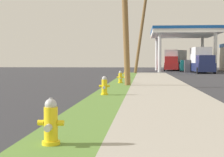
{
  "coord_description": "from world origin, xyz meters",
  "views": [
    {
      "loc": [
        2.05,
        -1.14,
        1.45
      ],
      "look_at": [
        0.73,
        14.14,
        0.7
      ],
      "focal_mm": 57.37,
      "sensor_mm": 36.0,
      "label": 1
    }
  ],
  "objects_px": {
    "fire_hydrant_third": "(120,78)",
    "truck_navy_on_apron": "(202,61)",
    "utility_pole_midground": "(125,2)",
    "truck_black_at_forecourt": "(178,61)",
    "fire_hydrant_fourth": "(126,74)",
    "car_teal_by_near_pump": "(186,66)",
    "utility_pole_background": "(141,31)",
    "fire_hydrant_nearest": "(51,124)",
    "truck_red_at_far_bay": "(171,61)",
    "fire_hydrant_second": "(104,87)",
    "fire_hydrant_fifth": "(128,71)"
  },
  "relations": [
    {
      "from": "fire_hydrant_third",
      "to": "truck_navy_on_apron",
      "type": "xyz_separation_m",
      "value": [
        8.43,
        22.51,
        1.04
      ]
    },
    {
      "from": "utility_pole_midground",
      "to": "truck_black_at_forecourt",
      "type": "relative_size",
      "value": 1.38
    },
    {
      "from": "fire_hydrant_fourth",
      "to": "utility_pole_midground",
      "type": "xyz_separation_m",
      "value": [
        0.38,
        -8.89,
        4.18
      ]
    },
    {
      "from": "fire_hydrant_third",
      "to": "car_teal_by_near_pump",
      "type": "relative_size",
      "value": 0.16
    },
    {
      "from": "car_teal_by_near_pump",
      "to": "utility_pole_background",
      "type": "bearing_deg",
      "value": -117.84
    },
    {
      "from": "fire_hydrant_nearest",
      "to": "truck_navy_on_apron",
      "type": "xyz_separation_m",
      "value": [
        8.52,
        38.53,
        1.04
      ]
    },
    {
      "from": "truck_red_at_far_bay",
      "to": "fire_hydrant_third",
      "type": "bearing_deg",
      "value": -99.63
    },
    {
      "from": "fire_hydrant_second",
      "to": "car_teal_by_near_pump",
      "type": "bearing_deg",
      "value": 78.46
    },
    {
      "from": "fire_hydrant_nearest",
      "to": "fire_hydrant_second",
      "type": "bearing_deg",
      "value": 90.33
    },
    {
      "from": "truck_red_at_far_bay",
      "to": "truck_black_at_forecourt",
      "type": "bearing_deg",
      "value": 67.5
    },
    {
      "from": "fire_hydrant_second",
      "to": "fire_hydrant_third",
      "type": "height_order",
      "value": "same"
    },
    {
      "from": "truck_black_at_forecourt",
      "to": "car_teal_by_near_pump",
      "type": "bearing_deg",
      "value": -86.54
    },
    {
      "from": "truck_navy_on_apron",
      "to": "car_teal_by_near_pump",
      "type": "bearing_deg",
      "value": 98.64
    },
    {
      "from": "utility_pole_midground",
      "to": "utility_pole_background",
      "type": "relative_size",
      "value": 0.99
    },
    {
      "from": "truck_black_at_forecourt",
      "to": "truck_navy_on_apron",
      "type": "height_order",
      "value": "same"
    },
    {
      "from": "fire_hydrant_third",
      "to": "truck_red_at_far_bay",
      "type": "distance_m",
      "value": 33.33
    },
    {
      "from": "truck_black_at_forecourt",
      "to": "truck_navy_on_apron",
      "type": "distance_m",
      "value": 13.8
    },
    {
      "from": "utility_pole_background",
      "to": "truck_black_at_forecourt",
      "type": "height_order",
      "value": "utility_pole_background"
    },
    {
      "from": "fire_hydrant_fifth",
      "to": "utility_pole_background",
      "type": "xyz_separation_m",
      "value": [
        1.3,
        2.57,
        4.21
      ]
    },
    {
      "from": "truck_black_at_forecourt",
      "to": "truck_red_at_far_bay",
      "type": "relative_size",
      "value": 0.99
    },
    {
      "from": "fire_hydrant_second",
      "to": "fire_hydrant_fifth",
      "type": "bearing_deg",
      "value": 90.0
    },
    {
      "from": "utility_pole_midground",
      "to": "truck_red_at_far_bay",
      "type": "relative_size",
      "value": 1.36
    },
    {
      "from": "fire_hydrant_third",
      "to": "utility_pole_midground",
      "type": "relative_size",
      "value": 0.08
    },
    {
      "from": "fire_hydrant_nearest",
      "to": "utility_pole_background",
      "type": "distance_m",
      "value": 33.77
    },
    {
      "from": "fire_hydrant_fourth",
      "to": "truck_navy_on_apron",
      "type": "relative_size",
      "value": 0.12
    },
    {
      "from": "utility_pole_background",
      "to": "truck_black_at_forecourt",
      "type": "relative_size",
      "value": 1.38
    },
    {
      "from": "fire_hydrant_nearest",
      "to": "utility_pole_midground",
      "type": "relative_size",
      "value": 0.08
    },
    {
      "from": "fire_hydrant_second",
      "to": "utility_pole_midground",
      "type": "bearing_deg",
      "value": 84.71
    },
    {
      "from": "fire_hydrant_fourth",
      "to": "utility_pole_background",
      "type": "height_order",
      "value": "utility_pole_background"
    },
    {
      "from": "utility_pole_background",
      "to": "truck_navy_on_apron",
      "type": "height_order",
      "value": "utility_pole_background"
    },
    {
      "from": "fire_hydrant_second",
      "to": "utility_pole_midground",
      "type": "xyz_separation_m",
      "value": [
        0.51,
        5.53,
        4.18
      ]
    },
    {
      "from": "fire_hydrant_fourth",
      "to": "truck_black_at_forecourt",
      "type": "relative_size",
      "value": 0.12
    },
    {
      "from": "fire_hydrant_second",
      "to": "truck_black_at_forecourt",
      "type": "relative_size",
      "value": 0.12
    },
    {
      "from": "truck_black_at_forecourt",
      "to": "truck_red_at_far_bay",
      "type": "bearing_deg",
      "value": -112.5
    },
    {
      "from": "car_teal_by_near_pump",
      "to": "fire_hydrant_nearest",
      "type": "bearing_deg",
      "value": -99.39
    },
    {
      "from": "utility_pole_midground",
      "to": "car_teal_by_near_pump",
      "type": "height_order",
      "value": "utility_pole_midground"
    },
    {
      "from": "fire_hydrant_second",
      "to": "fire_hydrant_fifth",
      "type": "height_order",
      "value": "same"
    },
    {
      "from": "truck_black_at_forecourt",
      "to": "fire_hydrant_second",
      "type": "bearing_deg",
      "value": -99.22
    },
    {
      "from": "fire_hydrant_third",
      "to": "utility_pole_midground",
      "type": "distance_m",
      "value": 4.7
    },
    {
      "from": "fire_hydrant_third",
      "to": "truck_navy_on_apron",
      "type": "height_order",
      "value": "truck_navy_on_apron"
    },
    {
      "from": "fire_hydrant_nearest",
      "to": "utility_pole_midground",
      "type": "distance_m",
      "value": 14.53
    },
    {
      "from": "truck_navy_on_apron",
      "to": "fire_hydrant_second",
      "type": "bearing_deg",
      "value": -105.87
    },
    {
      "from": "fire_hydrant_third",
      "to": "fire_hydrant_nearest",
      "type": "bearing_deg",
      "value": -90.34
    },
    {
      "from": "fire_hydrant_third",
      "to": "utility_pole_background",
      "type": "relative_size",
      "value": 0.08
    },
    {
      "from": "fire_hydrant_nearest",
      "to": "fire_hydrant_third",
      "type": "bearing_deg",
      "value": 89.66
    },
    {
      "from": "fire_hydrant_fourth",
      "to": "truck_black_at_forecourt",
      "type": "bearing_deg",
      "value": 76.65
    },
    {
      "from": "fire_hydrant_second",
      "to": "car_teal_by_near_pump",
      "type": "height_order",
      "value": "car_teal_by_near_pump"
    },
    {
      "from": "fire_hydrant_fifth",
      "to": "truck_navy_on_apron",
      "type": "relative_size",
      "value": 0.12
    },
    {
      "from": "fire_hydrant_second",
      "to": "utility_pole_background",
      "type": "xyz_separation_m",
      "value": [
        1.3,
        25.11,
        4.21
      ]
    },
    {
      "from": "fire_hydrant_fourth",
      "to": "fire_hydrant_fifth",
      "type": "xyz_separation_m",
      "value": [
        -0.13,
        8.12,
        0.0
      ]
    }
  ]
}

